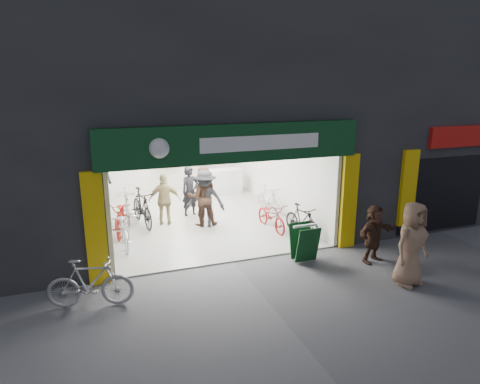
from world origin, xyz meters
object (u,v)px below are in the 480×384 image
bike_left_front (124,228)px  parked_bike (90,283)px  bike_right_front (302,221)px  pedestrian_near (411,244)px  sandwich_board (304,242)px

bike_left_front → parked_bike: (-0.95, -3.17, 0.01)m
parked_bike → bike_right_front: bearing=-57.2°
bike_left_front → pedestrian_near: size_ratio=1.00×
parked_bike → pedestrian_near: bearing=-89.0°
pedestrian_near → sandwich_board: pedestrian_near is taller
pedestrian_near → bike_right_front: bearing=89.3°
parked_bike → sandwich_board: bearing=-71.1°
sandwich_board → parked_bike: bearing=-174.8°
parked_bike → pedestrian_near: (6.75, -1.40, 0.45)m
bike_left_front → bike_right_front: bike_left_front is taller
bike_right_front → pedestrian_near: bearing=-88.0°
parked_bike → sandwich_board: parked_bike is taller
bike_right_front → parked_bike: size_ratio=0.90×
bike_right_front → pedestrian_near: pedestrian_near is taller
bike_right_front → bike_left_front: bearing=158.2°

